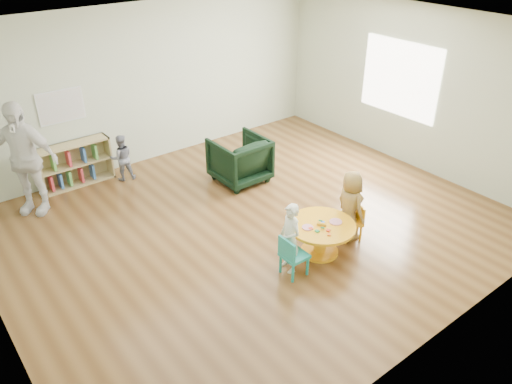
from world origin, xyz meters
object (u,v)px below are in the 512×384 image
Objects in this scene: child_right at (350,205)px; toddler at (122,158)px; bookshelf at (74,164)px; activity_table at (321,233)px; kid_chair_left at (292,255)px; armchair at (240,160)px; child_left at (290,238)px; kid_chair_right at (353,221)px; adult_caretaker at (24,159)px.

child_right reaches higher than toddler.
bookshelf is 1.17× the size of child_right.
activity_table is 0.63m from kid_chair_left.
kid_chair_left is 0.66× the size of armchair.
child_left is at bearing -71.60° from bookshelf.
activity_table is 0.62m from kid_chair_right.
kid_chair_right is 4.07m from toddler.
toddler is (-0.56, 3.75, 0.10)m from kid_chair_left.
child_right reaches higher than kid_chair_right.
bookshelf is at bearing 40.65° from child_right.
kid_chair_left is 4.28m from bookshelf.
kid_chair_left is at bearing -19.83° from child_left.
armchair is at bearing -35.36° from bookshelf.
kid_chair_left is 0.55× the size of child_right.
child_left reaches higher than armchair.
armchair is 2.33m from child_right.
adult_caretaker reaches higher than kid_chair_left.
bookshelf is 4.65m from child_right.
armchair is 0.49× the size of adult_caretaker.
child_left is 4.15m from adult_caretaker.
toddler is at bearing 108.00° from activity_table.
child_right is at bearing 131.70° from toddler.
kid_chair_left is (-0.62, -0.12, -0.01)m from activity_table.
kid_chair_left is 1.24m from child_right.
child_left is (1.32, -3.98, 0.12)m from bookshelf.
adult_caretaker is (-2.72, 3.52, 0.57)m from activity_table.
kid_chair_left is 2.67m from armchair.
adult_caretaker is (-3.10, 1.16, 0.49)m from armchair.
kid_chair_left is at bearing 105.96° from child_right.
adult_caretaker is at bearing -20.85° from armchair.
activity_table is at bearing 80.53° from armchair.
armchair is at bearing 27.86° from kid_chair_right.
bookshelf is 1.38× the size of armchair.
activity_table is 4.40m from bookshelf.
adult_caretaker is (-2.15, 3.53, 0.41)m from child_left.
toddler is at bearing 48.19° from adult_caretaker.
activity_table is 3.82m from toddler.
toddler is (-1.56, 1.27, 0.02)m from armchair.
child_right is (1.15, 0.05, 0.03)m from child_left.
adult_caretaker is at bearing 19.58° from toddler.
kid_chair_right is 0.44× the size of bookshelf.
toddler is (-1.77, 3.59, -0.11)m from child_right.
toddler is at bearing 34.65° from child_right.
toddler is (0.71, -0.34, 0.04)m from bookshelf.
child_right reaches higher than child_left.
kid_chair_right is 0.64× the size of toddler.
child_right is 4.81m from adult_caretaker.
toddler is 1.61m from adult_caretaker.
child_left reaches higher than toddler.
bookshelf is 0.68× the size of adult_caretaker.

